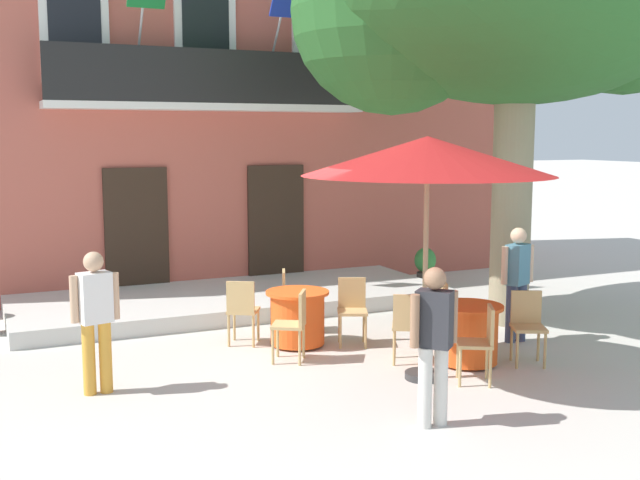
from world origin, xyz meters
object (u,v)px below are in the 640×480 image
object	(u,v)px
cafe_chair_near_tree_2	(527,322)
cafe_umbrella	(427,157)
cafe_chair_middle_0	(294,321)
pedestrian_mid_plaza	(96,314)
cafe_chair_near_tree_1	(481,339)
pedestrian_near_entrance	(434,338)
cafe_chair_middle_3	(242,307)
cafe_chair_middle_1	(352,306)
cafe_chair_near_tree_0	(408,323)
pedestrian_by_tree	(517,278)
cafe_chair_middle_2	(291,296)
cafe_table_near_tree	(468,334)
cafe_chair_near_tree_3	(451,310)
ground_planter_right	(425,265)
cafe_table_middle	(297,317)

from	to	relation	value
cafe_chair_near_tree_2	cafe_umbrella	size ratio (longest dim) A/B	0.31
cafe_chair_middle_0	pedestrian_mid_plaza	world-z (taller)	pedestrian_mid_plaza
cafe_chair_near_tree_1	pedestrian_near_entrance	bearing A→B (deg)	-143.73
cafe_chair_middle_3	cafe_chair_near_tree_2	bearing A→B (deg)	-37.12
cafe_chair_middle_1	cafe_chair_middle_3	size ratio (longest dim) A/B	1.00
cafe_chair_near_tree_0	pedestrian_by_tree	bearing A→B (deg)	8.87
cafe_chair_middle_3	cafe_chair_middle_2	bearing A→B (deg)	24.63
cafe_chair_near_tree_2	pedestrian_mid_plaza	size ratio (longest dim) A/B	0.57
cafe_table_near_tree	cafe_chair_middle_2	world-z (taller)	cafe_chair_middle_2
cafe_chair_middle_3	pedestrian_mid_plaza	distance (m)	2.47
cafe_chair_near_tree_3	cafe_chair_middle_0	bearing A→B (deg)	172.43
pedestrian_near_entrance	pedestrian_by_tree	distance (m)	3.55
cafe_table_near_tree	cafe_chair_middle_3	bearing A→B (deg)	138.88
cafe_umbrella	pedestrian_mid_plaza	bearing A→B (deg)	163.57
cafe_chair_near_tree_2	ground_planter_right	distance (m)	5.04
cafe_chair_near_tree_0	cafe_umbrella	world-z (taller)	cafe_umbrella
cafe_chair_middle_1	ground_planter_right	xyz separation A→B (m)	(3.12, 3.09, -0.12)
cafe_chair_near_tree_1	cafe_chair_middle_3	bearing A→B (deg)	126.43
cafe_chair_near_tree_2	cafe_umbrella	world-z (taller)	cafe_umbrella
cafe_table_near_tree	cafe_chair_near_tree_0	size ratio (longest dim) A/B	0.95
cafe_table_near_tree	pedestrian_mid_plaza	distance (m)	4.50
ground_planter_right	pedestrian_mid_plaza	bearing A→B (deg)	-150.42
cafe_chair_near_tree_1	cafe_chair_middle_1	xyz separation A→B (m)	(-0.59, 2.14, 0.00)
pedestrian_near_entrance	cafe_table_middle	bearing A→B (deg)	91.24
cafe_chair_middle_0	ground_planter_right	distance (m)	5.46
cafe_chair_near_tree_1	cafe_chair_near_tree_3	world-z (taller)	same
cafe_umbrella	ground_planter_right	distance (m)	6.11
cafe_chair_middle_0	cafe_chair_near_tree_0	bearing A→B (deg)	-28.74
pedestrian_near_entrance	ground_planter_right	bearing A→B (deg)	58.48
cafe_chair_middle_3	cafe_chair_near_tree_3	bearing A→B (deg)	-26.99
cafe_chair_near_tree_2	pedestrian_mid_plaza	xyz separation A→B (m)	(-5.11, 1.05, 0.37)
cafe_table_near_tree	cafe_table_middle	size ratio (longest dim) A/B	1.00
cafe_umbrella	cafe_chair_near_tree_3	bearing A→B (deg)	43.37
cafe_chair_near_tree_1	cafe_umbrella	world-z (taller)	cafe_umbrella
cafe_table_near_tree	cafe_chair_near_tree_2	size ratio (longest dim) A/B	0.95
cafe_table_middle	cafe_chair_near_tree_2	bearing A→B (deg)	-40.10
cafe_table_middle	cafe_chair_middle_3	world-z (taller)	cafe_chair_middle_3
cafe_chair_near_tree_2	cafe_chair_middle_2	distance (m)	3.41
cafe_chair_near_tree_0	cafe_umbrella	xyz separation A→B (m)	(-0.14, -0.59, 2.08)
cafe_chair_middle_3	pedestrian_near_entrance	xyz separation A→B (m)	(0.75, -3.60, 0.37)
cafe_table_middle	pedestrian_mid_plaza	bearing A→B (deg)	-162.05
ground_planter_right	pedestrian_near_entrance	bearing A→B (deg)	-121.52
cafe_chair_near_tree_3	cafe_chair_middle_0	world-z (taller)	same
cafe_chair_middle_3	pedestrian_mid_plaza	world-z (taller)	pedestrian_mid_plaza
cafe_chair_middle_1	pedestrian_near_entrance	size ratio (longest dim) A/B	0.57
cafe_chair_near_tree_3	cafe_chair_middle_3	xyz separation A→B (m)	(-2.53, 1.29, 0.00)
cafe_chair_near_tree_3	ground_planter_right	distance (m)	4.31
cafe_table_near_tree	pedestrian_near_entrance	bearing A→B (deg)	-134.09
cafe_table_near_tree	ground_planter_right	xyz separation A→B (m)	(2.22, 4.54, 0.02)
cafe_chair_middle_1	cafe_chair_near_tree_0	bearing A→B (deg)	-79.37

